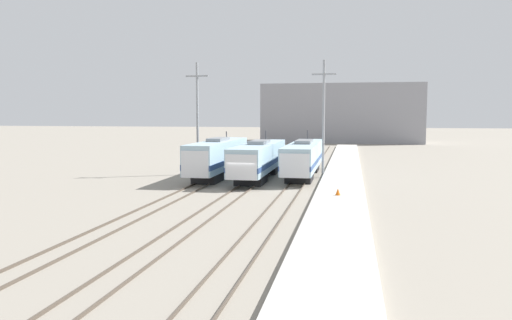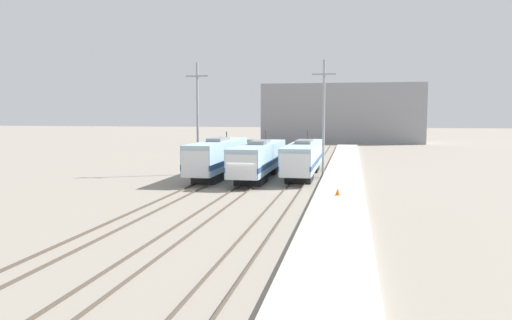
{
  "view_description": "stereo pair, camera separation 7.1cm",
  "coord_description": "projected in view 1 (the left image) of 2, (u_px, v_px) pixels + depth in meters",
  "views": [
    {
      "loc": [
        9.49,
        -43.56,
        6.82
      ],
      "look_at": [
        0.95,
        1.07,
        2.56
      ],
      "focal_mm": 35.0,
      "sensor_mm": 36.0,
      "label": 1
    },
    {
      "loc": [
        9.56,
        -43.55,
        6.82
      ],
      "look_at": [
        0.95,
        1.07,
        2.56
      ],
      "focal_mm": 35.0,
      "sensor_mm": 36.0,
      "label": 2
    }
  ],
  "objects": [
    {
      "name": "ground_plane",
      "position": [
        243.0,
        189.0,
        45.01
      ],
      "size": [
        400.0,
        400.0,
        0.0
      ],
      "primitive_type": "plane",
      "color": "gray"
    },
    {
      "name": "rail_pair_far_left",
      "position": [
        196.0,
        187.0,
        45.83
      ],
      "size": [
        1.51,
        120.0,
        0.15
      ],
      "color": "#4C4238",
      "rests_on": "ground_plane"
    },
    {
      "name": "rail_pair_center",
      "position": [
        243.0,
        188.0,
        45.0
      ],
      "size": [
        1.51,
        120.0,
        0.15
      ],
      "color": "#4C4238",
      "rests_on": "ground_plane"
    },
    {
      "name": "rail_pair_far_right",
      "position": [
        292.0,
        190.0,
        44.17
      ],
      "size": [
        1.51,
        120.0,
        0.15
      ],
      "color": "#4C4238",
      "rests_on": "ground_plane"
    },
    {
      "name": "locomotive_far_left",
      "position": [
        217.0,
        157.0,
        52.82
      ],
      "size": [
        2.85,
        16.41,
        4.77
      ],
      "color": "#232326",
      "rests_on": "ground_plane"
    },
    {
      "name": "locomotive_center",
      "position": [
        259.0,
        159.0,
        52.17
      ],
      "size": [
        3.12,
        17.99,
        4.87
      ],
      "color": "#232326",
      "rests_on": "ground_plane"
    },
    {
      "name": "locomotive_far_right",
      "position": [
        303.0,
        158.0,
        53.87
      ],
      "size": [
        3.03,
        18.73,
        4.85
      ],
      "color": "#232326",
      "rests_on": "ground_plane"
    },
    {
      "name": "catenary_tower_left",
      "position": [
        197.0,
        116.0,
        55.25
      ],
      "size": [
        2.55,
        0.27,
        12.4
      ],
      "color": "gray",
      "rests_on": "ground_plane"
    },
    {
      "name": "catenary_tower_right",
      "position": [
        324.0,
        116.0,
        52.65
      ],
      "size": [
        2.55,
        0.27,
        12.4
      ],
      "color": "gray",
      "rests_on": "ground_plane"
    },
    {
      "name": "platform",
      "position": [
        341.0,
        189.0,
        43.36
      ],
      "size": [
        4.0,
        120.0,
        0.43
      ],
      "color": "#B7B5AD",
      "rests_on": "ground_plane"
    },
    {
      "name": "traffic_cone",
      "position": [
        338.0,
        192.0,
        39.02
      ],
      "size": [
        0.4,
        0.4,
        0.55
      ],
      "color": "orange",
      "rests_on": "platform"
    },
    {
      "name": "depot_building",
      "position": [
        342.0,
        113.0,
        119.16
      ],
      "size": [
        36.71,
        15.87,
        13.6
      ],
      "color": "gray",
      "rests_on": "ground_plane"
    }
  ]
}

